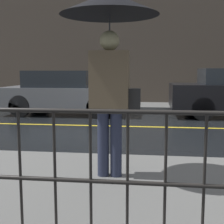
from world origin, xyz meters
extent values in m
plane|color=black|center=(0.00, 0.00, 0.00)|extent=(80.00, 80.00, 0.00)
cube|color=#60605E|center=(0.00, -4.65, 0.07)|extent=(28.00, 2.74, 0.14)
cube|color=#60605E|center=(0.00, 4.21, 0.07)|extent=(28.00, 1.87, 0.14)
cube|color=gold|center=(0.00, 0.00, 0.00)|extent=(25.20, 0.12, 0.01)
cube|color=#4C4238|center=(0.00, 5.30, 3.23)|extent=(28.00, 0.30, 6.46)
cylinder|color=black|center=(0.00, -5.77, 1.16)|extent=(12.00, 0.04, 0.04)
cylinder|color=black|center=(0.00, -5.77, 0.60)|extent=(12.00, 0.04, 0.04)
cylinder|color=black|center=(-0.88, -5.77, 0.65)|extent=(0.02, 0.02, 1.02)
cylinder|color=black|center=(-0.59, -5.77, 0.65)|extent=(0.02, 0.02, 1.02)
cylinder|color=black|center=(-0.29, -5.77, 0.65)|extent=(0.02, 0.02, 1.02)
cylinder|color=black|center=(0.00, -5.77, 0.65)|extent=(0.02, 0.02, 1.02)
cylinder|color=black|center=(0.29, -5.77, 0.65)|extent=(0.02, 0.02, 1.02)
cylinder|color=black|center=(0.59, -5.77, 0.65)|extent=(0.02, 0.02, 1.02)
cylinder|color=#23283D|center=(-0.41, -4.31, 0.57)|extent=(0.14, 0.14, 0.88)
cylinder|color=#23283D|center=(-0.25, -4.31, 0.57)|extent=(0.14, 0.14, 0.88)
cube|color=brown|center=(-0.33, -4.31, 1.36)|extent=(0.47, 0.28, 0.69)
sphere|color=#999369|center=(-0.33, -4.31, 1.83)|extent=(0.24, 0.24, 0.24)
cylinder|color=#262628|center=(-0.33, -4.31, 1.74)|extent=(0.02, 0.02, 0.77)
cone|color=black|center=(-0.33, -4.31, 2.26)|extent=(1.19, 1.19, 0.27)
cube|color=black|center=(-0.07, -4.31, 1.10)|extent=(0.24, 0.12, 0.30)
cube|color=slate|center=(-2.69, 2.16, 0.61)|extent=(4.05, 1.94, 0.63)
cube|color=#1E2328|center=(-2.85, 2.16, 1.20)|extent=(2.11, 1.78, 0.54)
cylinder|color=black|center=(-1.43, 3.01, 0.35)|extent=(0.70, 0.22, 0.70)
cylinder|color=black|center=(-1.43, 1.30, 0.35)|extent=(0.70, 0.22, 0.70)
cylinder|color=black|center=(-3.94, 3.01, 0.35)|extent=(0.70, 0.22, 0.70)
cylinder|color=black|center=(-3.94, 1.30, 0.35)|extent=(0.70, 0.22, 0.70)
cylinder|color=black|center=(1.72, 3.00, 0.34)|extent=(0.69, 0.22, 0.69)
cylinder|color=black|center=(1.72, 1.31, 0.34)|extent=(0.69, 0.22, 0.69)
camera|label=1|loc=(0.17, -8.12, 1.47)|focal=50.00mm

